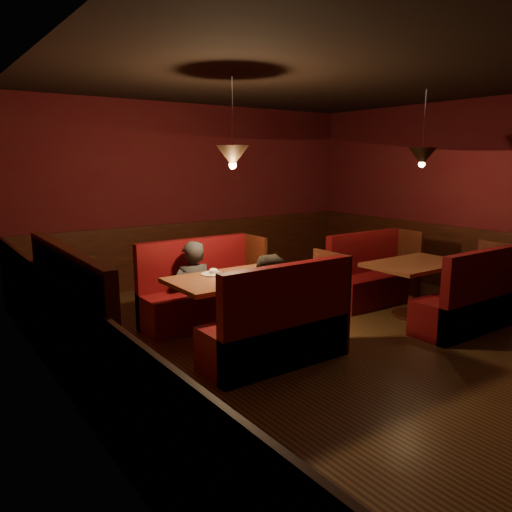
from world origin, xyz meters
TOP-DOWN VIEW (x-y plane):
  - room at (-0.28, 0.05)m, footprint 6.02×7.02m
  - main_table at (-1.09, 0.65)m, footprint 1.40×0.85m
  - main_bench_far at (-1.07, 1.45)m, footprint 1.54×0.55m
  - main_bench_near at (-1.07, -0.15)m, footprint 1.54×0.55m
  - second_table at (1.33, 0.10)m, footprint 1.27×0.81m
  - second_bench_far at (1.35, 0.86)m, footprint 1.40×0.53m
  - second_bench_near at (1.35, -0.66)m, footprint 1.40×0.53m
  - diner_a at (-1.25, 1.35)m, footprint 0.54×0.38m
  - diner_b at (-1.09, -0.04)m, footprint 0.84×0.74m

SIDE VIEW (x-z plane):
  - second_bench_far at x=1.35m, z-range -0.18..0.82m
  - second_bench_near at x=1.35m, z-range -0.18..0.82m
  - main_bench_far at x=-1.07m, z-range -0.19..0.86m
  - main_bench_near at x=-1.07m, z-range -0.19..0.86m
  - second_table at x=1.33m, z-range 0.17..0.89m
  - main_table at x=-1.09m, z-range 0.09..1.07m
  - diner_a at x=-1.25m, z-range 0.00..1.42m
  - diner_b at x=-1.09m, z-range 0.00..1.45m
  - room at x=-0.28m, z-range -0.41..2.51m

